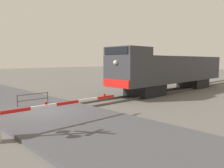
# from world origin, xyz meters

# --- Properties ---
(ground_plane) EXTENTS (160.00, 160.00, 0.00)m
(ground_plane) POSITION_xyz_m (0.00, 0.00, 0.00)
(ground_plane) COLOR #605E59
(rail_track_left) EXTENTS (0.08, 80.00, 0.15)m
(rail_track_left) POSITION_xyz_m (-0.72, 0.00, 0.07)
(rail_track_left) COLOR #59544C
(rail_track_left) RESTS_ON ground_plane
(rail_track_right) EXTENTS (0.08, 80.00, 0.15)m
(rail_track_right) POSITION_xyz_m (0.72, 0.00, 0.07)
(rail_track_right) COLOR #59544C
(rail_track_right) RESTS_ON ground_plane
(road_surface) EXTENTS (36.00, 6.01, 0.17)m
(road_surface) POSITION_xyz_m (0.00, 0.00, 0.08)
(road_surface) COLOR #47474C
(road_surface) RESTS_ON ground_plane
(locomotive) EXTENTS (3.02, 16.99, 4.33)m
(locomotive) POSITION_xyz_m (0.00, 14.28, 2.21)
(locomotive) COLOR black
(locomotive) RESTS_ON ground_plane
(crossing_gate) EXTENTS (0.36, 7.01, 1.34)m
(crossing_gate) POSITION_xyz_m (3.21, -2.66, 0.86)
(crossing_gate) COLOR silver
(crossing_gate) RESTS_ON ground_plane
(guard_railing) EXTENTS (0.08, 2.24, 0.95)m
(guard_railing) POSITION_xyz_m (-2.22, 0.32, 0.61)
(guard_railing) COLOR #4C4742
(guard_railing) RESTS_ON ground_plane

